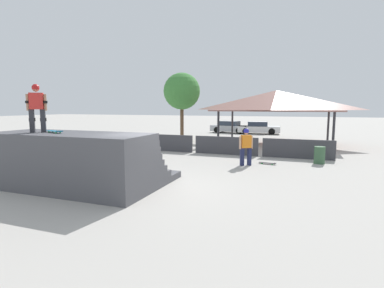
% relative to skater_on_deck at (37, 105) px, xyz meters
% --- Properties ---
extents(ground_plane, '(160.00, 160.00, 0.00)m').
position_rel_skater_on_deck_xyz_m(ground_plane, '(3.86, 1.01, -2.87)').
color(ground_plane, '#ADA8A0').
extents(quarter_pipe_ramp, '(5.63, 4.01, 1.92)m').
position_rel_skater_on_deck_xyz_m(quarter_pipe_ramp, '(1.19, 0.50, -2.02)').
color(quarter_pipe_ramp, '#4C4C51').
rests_on(quarter_pipe_ramp, ground).
extents(skater_on_deck, '(0.65, 0.54, 1.64)m').
position_rel_skater_on_deck_xyz_m(skater_on_deck, '(0.00, 0.00, 0.00)').
color(skater_on_deck, '#2D2D33').
rests_on(skater_on_deck, quarter_pipe_ramp).
extents(skateboard_on_deck, '(0.84, 0.45, 0.09)m').
position_rel_skater_on_deck_xyz_m(skateboard_on_deck, '(0.67, 0.06, -0.88)').
color(skateboard_on_deck, green).
rests_on(skateboard_on_deck, quarter_pipe_ramp).
extents(bystander_walking, '(0.63, 0.49, 1.78)m').
position_rel_skater_on_deck_xyz_m(bystander_walking, '(6.01, 6.37, -1.82)').
color(bystander_walking, '#1E2347').
rests_on(bystander_walking, ground).
extents(skateboard_on_ground, '(0.85, 0.33, 0.09)m').
position_rel_skater_on_deck_xyz_m(skateboard_on_ground, '(6.99, 7.05, -2.81)').
color(skateboard_on_ground, green).
rests_on(skateboard_on_ground, ground).
extents(barrier_fence, '(11.75, 0.12, 1.05)m').
position_rel_skater_on_deck_xyz_m(barrier_fence, '(4.31, 9.29, -2.34)').
color(barrier_fence, '#3D3D42').
rests_on(barrier_fence, ground).
extents(pavilion_shelter, '(8.87, 5.31, 4.00)m').
position_rel_skater_on_deck_xyz_m(pavilion_shelter, '(6.58, 15.29, 0.36)').
color(pavilion_shelter, '#2D2D33').
rests_on(pavilion_shelter, ground).
extents(tree_beside_pavilion, '(2.92, 2.92, 5.48)m').
position_rel_skater_on_deck_xyz_m(tree_beside_pavilion, '(-0.67, 14.62, 1.14)').
color(tree_beside_pavilion, brown).
rests_on(tree_beside_pavilion, ground).
extents(trash_bin, '(0.52, 0.52, 0.85)m').
position_rel_skater_on_deck_xyz_m(trash_bin, '(9.35, 8.12, -2.44)').
color(trash_bin, '#385B3D').
rests_on(trash_bin, ground).
extents(parked_car_silver, '(4.40, 2.39, 1.27)m').
position_rel_skater_on_deck_xyz_m(parked_car_silver, '(1.19, 23.80, -2.26)').
color(parked_car_silver, '#A8AAAF').
rests_on(parked_car_silver, ground).
extents(parked_car_white, '(4.43, 2.31, 1.27)m').
position_rel_skater_on_deck_xyz_m(parked_car_white, '(4.18, 23.66, -2.26)').
color(parked_car_white, silver).
rests_on(parked_car_white, ground).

